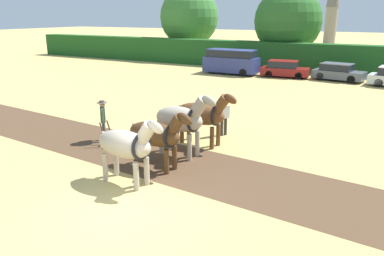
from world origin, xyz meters
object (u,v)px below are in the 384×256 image
object	(u,v)px
tree_far_left	(189,17)
plow	(120,141)
farmer_at_plow	(103,117)
parked_van	(231,62)
tree_left	(288,21)
church_spire	(333,0)
parked_car_left	(285,69)
draft_horse_lead_right	(157,134)
parked_car_center_left	(338,72)
draft_horse_trail_right	(202,114)
draft_horse_trail_left	(182,119)
draft_horse_lead_left	(127,145)
farmer_beside_team	(224,116)

from	to	relation	value
tree_far_left	plow	world-z (taller)	tree_far_left
farmer_at_plow	parked_van	distance (m)	20.51
tree_left	farmer_at_plow	world-z (taller)	tree_left
farmer_at_plow	parked_van	size ratio (longest dim) A/B	0.36
church_spire	farmer_at_plow	bearing A→B (deg)	-89.56
parked_van	parked_car_left	xyz separation A→B (m)	(4.82, 0.64, -0.45)
tree_far_left	farmer_at_plow	xyz separation A→B (m)	(12.11, -29.35, -3.89)
draft_horse_lead_right	parked_car_center_left	bearing A→B (deg)	87.38
church_spire	plow	world-z (taller)	church_spire
draft_horse_lead_right	parked_car_center_left	xyz separation A→B (m)	(2.81, 22.73, -0.58)
parked_car_left	parked_car_center_left	bearing A→B (deg)	-1.96
tree_far_left	plow	bearing A→B (deg)	-65.89
draft_horse_trail_right	farmer_at_plow	distance (m)	4.31
draft_horse_lead_right	draft_horse_trail_left	size ratio (longest dim) A/B	1.01
tree_left	parked_car_center_left	size ratio (longest dim) A/B	1.90
draft_horse_lead_left	draft_horse_lead_right	distance (m)	1.53
tree_far_left	parked_car_center_left	size ratio (longest dim) A/B	2.00
draft_horse_lead_left	draft_horse_lead_right	xyz separation A→B (m)	(0.12, 1.52, -0.07)
church_spire	draft_horse_lead_left	distance (m)	62.38
farmer_at_plow	parked_car_center_left	xyz separation A→B (m)	(6.55, 21.32, -0.39)
draft_horse_lead_left	draft_horse_trail_left	size ratio (longest dim) A/B	0.99
draft_horse_trail_right	tree_left	bearing A→B (deg)	102.55
draft_horse_trail_right	plow	world-z (taller)	draft_horse_trail_right
tree_far_left	church_spire	world-z (taller)	church_spire
draft_horse_lead_left	parked_car_left	size ratio (longest dim) A/B	0.66
draft_horse_lead_left	draft_horse_lead_right	world-z (taller)	draft_horse_lead_left
tree_far_left	draft_horse_trail_left	world-z (taller)	tree_far_left
draft_horse_trail_right	parked_van	size ratio (longest dim) A/B	0.60
draft_horse_trail_left	church_spire	bearing A→B (deg)	98.62
church_spire	draft_horse_lead_right	bearing A→B (deg)	-86.02
draft_horse_trail_right	parked_van	distance (m)	19.85
tree_left	church_spire	bearing A→B (deg)	91.16
parked_car_left	parked_car_center_left	distance (m)	4.42
plow	draft_horse_lead_right	bearing A→B (deg)	-16.43
church_spire	parked_van	xyz separation A→B (m)	(-2.22, -38.67, -6.41)
tree_far_left	church_spire	bearing A→B (deg)	68.54
draft_horse_lead_right	draft_horse_trail_left	bearing A→B (deg)	89.88
farmer_at_plow	tree_far_left	bearing A→B (deg)	71.03
draft_horse_trail_right	parked_car_left	size ratio (longest dim) A/B	0.70
farmer_beside_team	parked_van	bearing A→B (deg)	139.67
parked_van	parked_car_center_left	size ratio (longest dim) A/B	1.17
parked_car_left	draft_horse_lead_left	bearing A→B (deg)	-92.87
tree_far_left	parked_van	distance (m)	13.60
tree_far_left	farmer_beside_team	bearing A→B (deg)	-57.92
church_spire	draft_horse_trail_left	bearing A→B (deg)	-85.80
church_spire	plow	distance (m)	59.92
farmer_at_plow	parked_car_center_left	world-z (taller)	farmer_at_plow
farmer_beside_team	tree_far_left	bearing A→B (deg)	149.67
tree_far_left	parked_car_left	world-z (taller)	tree_far_left
tree_left	draft_horse_lead_right	distance (m)	30.19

